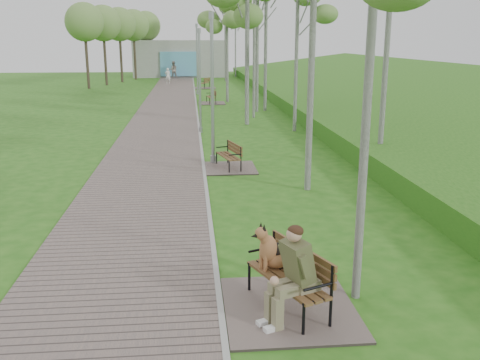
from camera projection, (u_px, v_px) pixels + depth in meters
The scene contains 17 objects.
ground at pixel (211, 228), 12.00m from camera, with size 120.00×120.00×0.00m, color #255F15.
walkway at pixel (168, 109), 32.54m from camera, with size 3.50×67.00×0.04m, color #6B5C56.
kerb at pixel (197, 108), 32.69m from camera, with size 0.10×67.00×0.05m, color #999993.
embankment at pixel (395, 109), 32.34m from camera, with size 14.00×70.00×1.60m, color #4B8827.
building_north at pixel (179, 58), 60.42m from camera, with size 10.00×5.20×4.00m.
bench_main at pixel (284, 281), 8.24m from camera, with size 2.04×2.27×1.78m.
bench_second at pixel (229, 163), 17.50m from camera, with size 1.69×1.88×1.04m.
bench_third at pixel (211, 100), 35.24m from camera, with size 1.74×1.93×1.07m.
bench_far at pixel (205, 86), 46.14m from camera, with size 1.82×2.02×1.12m.
lamp_post_near at pixel (212, 95), 17.65m from camera, with size 0.19×0.19×4.97m.
lamp_post_second at pixel (200, 85), 23.71m from camera, with size 0.18×0.18×4.58m.
lamp_post_third at pixel (197, 62), 40.44m from camera, with size 0.20×0.20×5.23m.
lamp_post_far at pixel (197, 57), 52.49m from camera, with size 0.20×0.20×5.06m.
pedestrian_near at pixel (168, 76), 50.73m from camera, with size 0.54×0.36×1.49m, color white.
pedestrian_far at pixel (173, 70), 57.16m from camera, with size 0.90×0.70×1.85m, color gray.
birch_far_b at pixel (227, 7), 34.60m from camera, with size 2.55×2.55×7.79m.
birch_distant_b at pixel (235, 12), 58.40m from camera, with size 2.78×2.78×8.87m.
Camera 1 is at (-0.40, -11.34, 4.12)m, focal length 40.00 mm.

